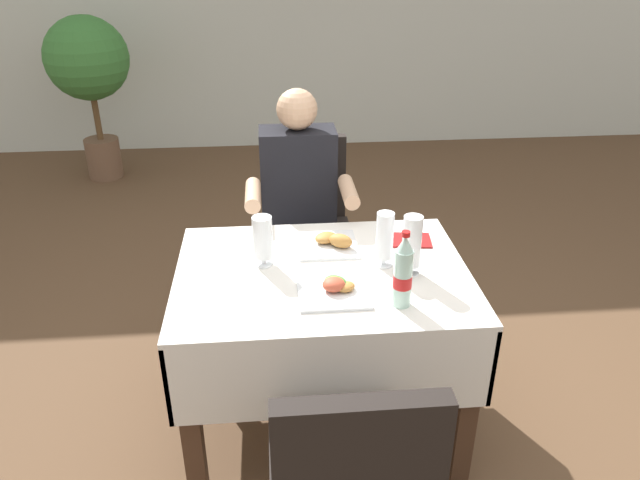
{
  "coord_description": "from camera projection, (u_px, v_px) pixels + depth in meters",
  "views": [
    {
      "loc": [
        -0.31,
        -1.96,
        1.9
      ],
      "look_at": [
        -0.13,
        0.11,
        0.83
      ],
      "focal_mm": 33.92,
      "sensor_mm": 36.0,
      "label": 1
    }
  ],
  "objects": [
    {
      "name": "ground_plane",
      "position": [
        351.0,
        419.0,
        2.63
      ],
      "size": [
        11.0,
        11.0,
        0.0
      ],
      "primitive_type": "plane",
      "color": "brown"
    },
    {
      "name": "main_dining_table",
      "position": [
        322.0,
        309.0,
        2.37
      ],
      "size": [
        1.11,
        0.83,
        0.75
      ],
      "color": "white",
      "rests_on": "ground"
    },
    {
      "name": "chair_far_diner_seat",
      "position": [
        308.0,
        224.0,
        3.09
      ],
      "size": [
        0.44,
        0.5,
        0.97
      ],
      "color": "black",
      "rests_on": "ground"
    },
    {
      "name": "chair_near_camera_side",
      "position": [
        349.0,
        477.0,
        1.66
      ],
      "size": [
        0.44,
        0.5,
        0.97
      ],
      "color": "black",
      "rests_on": "ground"
    },
    {
      "name": "seated_diner_far",
      "position": [
        299.0,
        205.0,
        2.92
      ],
      "size": [
        0.5,
        0.46,
        1.26
      ],
      "color": "#282D42",
      "rests_on": "ground"
    },
    {
      "name": "plate_near_camera",
      "position": [
        335.0,
        288.0,
        2.15
      ],
      "size": [
        0.25,
        0.25,
        0.06
      ],
      "color": "white",
      "rests_on": "main_dining_table"
    },
    {
      "name": "plate_far_diner",
      "position": [
        331.0,
        242.0,
        2.45
      ],
      "size": [
        0.24,
        0.24,
        0.07
      ],
      "color": "white",
      "rests_on": "main_dining_table"
    },
    {
      "name": "beer_glass_left",
      "position": [
        385.0,
        240.0,
        2.28
      ],
      "size": [
        0.07,
        0.07,
        0.22
      ],
      "color": "white",
      "rests_on": "main_dining_table"
    },
    {
      "name": "beer_glass_middle",
      "position": [
        263.0,
        240.0,
        2.28
      ],
      "size": [
        0.08,
        0.08,
        0.2
      ],
      "color": "white",
      "rests_on": "main_dining_table"
    },
    {
      "name": "beer_glass_right",
      "position": [
        412.0,
        245.0,
        2.22
      ],
      "size": [
        0.07,
        0.07,
        0.24
      ],
      "color": "white",
      "rests_on": "main_dining_table"
    },
    {
      "name": "cola_bottle_primary",
      "position": [
        403.0,
        273.0,
        2.03
      ],
      "size": [
        0.06,
        0.06,
        0.28
      ],
      "color": "silver",
      "rests_on": "main_dining_table"
    },
    {
      "name": "napkin_cutlery_set",
      "position": [
        410.0,
        240.0,
        2.51
      ],
      "size": [
        0.18,
        0.19,
        0.01
      ],
      "color": "maroon",
      "rests_on": "main_dining_table"
    },
    {
      "name": "potted_plant_corner",
      "position": [
        88.0,
        68.0,
        4.78
      ],
      "size": [
        0.65,
        0.65,
        1.32
      ],
      "color": "brown",
      "rests_on": "ground"
    }
  ]
}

